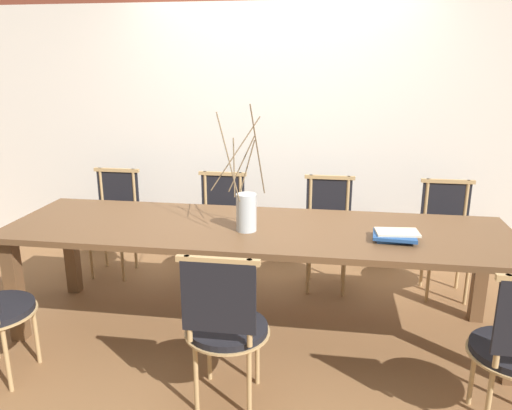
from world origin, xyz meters
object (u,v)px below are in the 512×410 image
Objects in this scene: dining_table at (256,238)px; chair_far_center at (328,230)px; vase_centerpiece at (246,210)px; book_stack at (395,236)px.

dining_table is 0.95m from chair_far_center.
dining_table is 3.65× the size of chair_far_center.
dining_table is 0.23m from vase_centerpiece.
dining_table is 4.07× the size of vase_centerpiece.
book_stack is at bearing 114.07° from chair_far_center.
chair_far_center reaches higher than book_stack.
vase_centerpiece is (-0.05, -0.08, 0.21)m from dining_table.
book_stack is (0.41, -0.93, 0.30)m from chair_far_center.
book_stack reaches higher than dining_table.
chair_far_center is at bearing 59.92° from dining_table.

